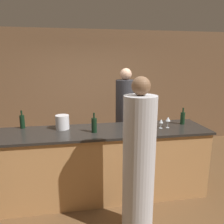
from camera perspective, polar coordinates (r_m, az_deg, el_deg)
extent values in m
plane|color=brown|center=(3.72, -3.99, -20.62)|extent=(14.00, 14.00, 0.00)
cube|color=brown|center=(5.37, -6.64, 5.83)|extent=(8.00, 0.06, 2.80)
cube|color=#B27F4C|center=(3.46, -4.13, -13.52)|extent=(3.36, 0.72, 1.03)
cube|color=black|center=(3.26, -4.28, -5.14)|extent=(3.42, 0.78, 0.04)
cylinder|color=#2D2D33|center=(4.27, 3.44, -3.30)|extent=(0.37, 0.37, 1.73)
sphere|color=tan|center=(4.10, 3.62, 9.87)|extent=(0.22, 0.22, 0.22)
cylinder|color=#B2B2B7|center=(2.63, 6.96, -14.43)|extent=(0.37, 0.37, 1.70)
sphere|color=brown|center=(2.35, 7.59, 6.75)|extent=(0.20, 0.20, 0.20)
cylinder|color=black|center=(3.15, -4.69, -3.48)|extent=(0.08, 0.08, 0.21)
cylinder|color=black|center=(3.11, -4.74, -0.92)|extent=(0.03, 0.03, 0.08)
cylinder|color=black|center=(3.74, 17.96, -1.57)|extent=(0.07, 0.07, 0.19)
cylinder|color=black|center=(3.71, 18.11, 0.47)|extent=(0.03, 0.03, 0.08)
cylinder|color=black|center=(3.61, -22.39, -2.38)|extent=(0.07, 0.07, 0.20)
cylinder|color=black|center=(3.58, -22.58, -0.22)|extent=(0.03, 0.03, 0.08)
cylinder|color=silver|center=(3.38, -12.85, -2.59)|extent=(0.20, 0.20, 0.21)
cylinder|color=silver|center=(3.44, 12.62, -4.11)|extent=(0.05, 0.05, 0.00)
cylinder|color=silver|center=(3.43, 12.65, -3.44)|extent=(0.01, 0.01, 0.08)
cone|color=silver|center=(3.41, 12.71, -2.33)|extent=(0.06, 0.06, 0.06)
cylinder|color=silver|center=(3.49, 14.30, -3.96)|extent=(0.05, 0.05, 0.00)
cylinder|color=silver|center=(3.48, 14.35, -3.11)|extent=(0.01, 0.01, 0.10)
cone|color=silver|center=(3.46, 14.42, -1.76)|extent=(0.07, 0.07, 0.07)
cylinder|color=silver|center=(3.37, 7.23, -4.25)|extent=(0.05, 0.05, 0.00)
cylinder|color=silver|center=(3.36, 7.26, -3.42)|extent=(0.01, 0.01, 0.10)
cone|color=silver|center=(3.34, 7.30, -1.99)|extent=(0.08, 0.08, 0.08)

